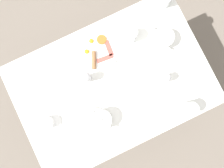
# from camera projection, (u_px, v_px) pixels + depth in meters

# --- Properties ---
(ground_plane) EXTENTS (8.00, 8.00, 0.00)m
(ground_plane) POSITION_uv_depth(u_px,v_px,m) (112.00, 91.00, 2.12)
(ground_plane) COLOR #70665B
(table) EXTENTS (0.81, 1.21, 0.76)m
(table) POSITION_uv_depth(u_px,v_px,m) (112.00, 85.00, 1.44)
(table) COLOR white
(table) RESTS_ON ground_plane
(breakfast_plate) EXTENTS (0.27, 0.27, 0.04)m
(breakfast_plate) POSITION_uv_depth(u_px,v_px,m) (97.00, 50.00, 1.37)
(breakfast_plate) COLOR white
(breakfast_plate) RESTS_ON table
(teapot_near) EXTENTS (0.21, 0.12, 0.12)m
(teapot_near) POSITION_uv_depth(u_px,v_px,m) (162.00, 38.00, 1.33)
(teapot_near) COLOR white
(teapot_near) RESTS_ON table
(teapot_far) EXTENTS (0.19, 0.12, 0.12)m
(teapot_far) POSITION_uv_depth(u_px,v_px,m) (101.00, 120.00, 1.29)
(teapot_far) COLOR white
(teapot_far) RESTS_ON table
(teacup_with_saucer_left) EXTENTS (0.16, 0.16, 0.06)m
(teacup_with_saucer_left) POSITION_uv_depth(u_px,v_px,m) (47.00, 123.00, 1.31)
(teacup_with_saucer_left) COLOR white
(teacup_with_saucer_left) RESTS_ON table
(water_glass_tall) EXTENTS (0.08, 0.08, 0.13)m
(water_glass_tall) POSITION_uv_depth(u_px,v_px,m) (188.00, 109.00, 1.29)
(water_glass_tall) COLOR white
(water_glass_tall) RESTS_ON table
(wine_glass_spare) EXTENTS (0.08, 0.08, 0.11)m
(wine_glass_spare) POSITION_uv_depth(u_px,v_px,m) (130.00, 35.00, 1.33)
(wine_glass_spare) COLOR white
(wine_glass_spare) RESTS_ON table
(pepper_grinder) EXTENTS (0.05, 0.05, 0.12)m
(pepper_grinder) POSITION_uv_depth(u_px,v_px,m) (87.00, 77.00, 1.30)
(pepper_grinder) COLOR #BCBCC1
(pepper_grinder) RESTS_ON table
(salt_grinder) EXTENTS (0.05, 0.05, 0.12)m
(salt_grinder) POSITION_uv_depth(u_px,v_px,m) (165.00, 78.00, 1.30)
(salt_grinder) COLOR #BCBCC1
(salt_grinder) RESTS_ON table
(napkin_folded) EXTENTS (0.16, 0.19, 0.01)m
(napkin_folded) POSITION_uv_depth(u_px,v_px,m) (52.00, 71.00, 1.36)
(napkin_folded) COLOR white
(napkin_folded) RESTS_ON table
(fork_by_plate) EXTENTS (0.11, 0.16, 0.00)m
(fork_by_plate) POSITION_uv_depth(u_px,v_px,m) (67.00, 152.00, 1.32)
(fork_by_plate) COLOR silver
(fork_by_plate) RESTS_ON table
(knife_by_plate) EXTENTS (0.02, 0.20, 0.00)m
(knife_by_plate) POSITION_uv_depth(u_px,v_px,m) (140.00, 101.00, 1.35)
(knife_by_plate) COLOR silver
(knife_by_plate) RESTS_ON table
(spoon_for_tea) EXTENTS (0.03, 0.16, 0.00)m
(spoon_for_tea) POSITION_uv_depth(u_px,v_px,m) (133.00, 67.00, 1.37)
(spoon_for_tea) COLOR silver
(spoon_for_tea) RESTS_ON table
(fork_spare) EXTENTS (0.18, 0.04, 0.00)m
(fork_spare) POSITION_uv_depth(u_px,v_px,m) (194.00, 85.00, 1.36)
(fork_spare) COLOR silver
(fork_spare) RESTS_ON table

